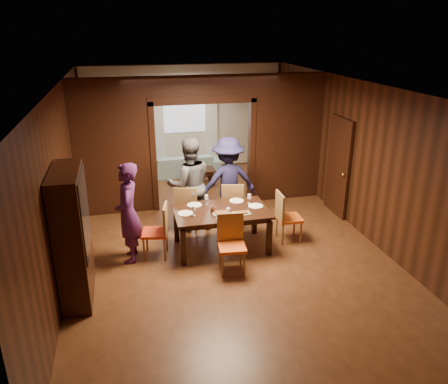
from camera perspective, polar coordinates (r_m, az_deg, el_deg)
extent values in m
plane|color=#4B2A15|center=(8.64, -0.56, -5.58)|extent=(9.00, 9.00, 0.00)
cube|color=silver|center=(7.79, -0.64, 13.87)|extent=(5.50, 9.00, 0.02)
cube|color=black|center=(12.40, -5.24, 9.67)|extent=(5.50, 0.02, 2.90)
cube|color=black|center=(7.99, -20.23, 2.06)|extent=(0.02, 9.00, 2.90)
cube|color=black|center=(9.08, 16.65, 4.67)|extent=(0.02, 9.00, 2.90)
cube|color=black|center=(9.53, -14.16, 4.09)|extent=(1.65, 0.15, 2.40)
cube|color=black|center=(10.19, 8.07, 5.61)|extent=(1.65, 0.15, 2.40)
cube|color=black|center=(9.38, -2.84, 13.52)|extent=(5.50, 0.15, 0.50)
cube|color=beige|center=(12.37, -5.22, 9.64)|extent=(5.40, 0.04, 2.85)
imported|color=#471B4F|center=(7.58, -12.41, -2.70)|extent=(0.47, 0.67, 1.76)
imported|color=#4D4D53|center=(8.59, -4.55, 0.98)|extent=(0.94, 0.74, 1.87)
imported|color=#1B1940|center=(8.81, 0.54, 1.38)|extent=(1.22, 0.75, 1.81)
imported|color=#8FB6BB|center=(12.04, -5.34, 3.61)|extent=(2.00, 0.86, 0.58)
imported|color=black|center=(7.90, 0.14, -1.85)|extent=(0.31, 0.31, 0.08)
cube|color=black|center=(7.99, -0.36, -4.88)|extent=(1.69, 1.05, 0.76)
cube|color=black|center=(11.28, -3.26, 1.99)|extent=(0.80, 0.50, 0.40)
cube|color=black|center=(6.74, -19.17, -5.43)|extent=(0.40, 1.20, 2.00)
cube|color=black|center=(9.59, 14.70, 3.21)|extent=(0.06, 0.90, 2.10)
cube|color=silver|center=(12.29, -5.24, 10.76)|extent=(1.20, 0.03, 1.30)
cube|color=white|center=(12.26, -8.65, 8.44)|extent=(0.35, 0.06, 2.40)
cube|color=white|center=(12.47, -1.69, 8.87)|extent=(0.35, 0.06, 2.40)
cylinder|color=white|center=(7.71, -5.07, -2.78)|extent=(0.27, 0.27, 0.01)
cylinder|color=silver|center=(8.05, -3.89, -1.69)|extent=(0.27, 0.27, 0.01)
cylinder|color=white|center=(8.23, 1.64, -1.14)|extent=(0.27, 0.27, 0.01)
cylinder|color=white|center=(8.01, 4.16, -1.83)|extent=(0.27, 0.27, 0.01)
cylinder|color=white|center=(7.51, 0.04, -3.38)|extent=(0.27, 0.27, 0.01)
cube|color=gray|center=(7.69, -0.40, -2.69)|extent=(0.30, 0.20, 0.04)
cube|color=gray|center=(7.68, 2.31, -2.75)|extent=(0.30, 0.20, 0.04)
cylinder|color=silver|center=(7.58, 0.55, -2.61)|extent=(0.07, 0.07, 0.14)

